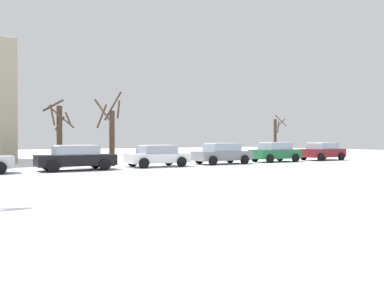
# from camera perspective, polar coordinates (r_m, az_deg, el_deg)

# --- Properties ---
(ground_plane) EXTENTS (120.00, 120.00, 0.00)m
(ground_plane) POSITION_cam_1_polar(r_m,az_deg,el_deg) (13.74, -22.71, -6.65)
(ground_plane) COLOR white
(road_surface) EXTENTS (80.00, 8.52, 0.00)m
(road_surface) POSITION_cam_1_polar(r_m,az_deg,el_deg) (16.95, -24.50, -5.28)
(road_surface) COLOR silver
(road_surface) RESTS_ON ground
(parked_car_black) EXTENTS (4.33, 2.12, 1.43)m
(parked_car_black) POSITION_cam_1_polar(r_m,az_deg,el_deg) (22.76, -16.85, -1.91)
(parked_car_black) COLOR black
(parked_car_black) RESTS_ON ground
(parked_car_white) EXTENTS (4.05, 2.09, 1.40)m
(parked_car_white) POSITION_cam_1_polar(r_m,az_deg,el_deg) (24.76, -5.21, -1.73)
(parked_car_white) COLOR white
(parked_car_white) RESTS_ON ground
(parked_car_gray) EXTENTS (4.24, 2.06, 1.50)m
(parked_car_gray) POSITION_cam_1_polar(r_m,az_deg,el_deg) (27.54, 4.47, -1.40)
(parked_car_gray) COLOR slate
(parked_car_gray) RESTS_ON ground
(parked_car_green) EXTENTS (4.13, 2.04, 1.55)m
(parked_car_green) POSITION_cam_1_polar(r_m,az_deg,el_deg) (30.93, 12.24, -1.15)
(parked_car_green) COLOR #1E6038
(parked_car_green) RESTS_ON ground
(parked_car_maroon) EXTENTS (3.95, 2.16, 1.50)m
(parked_car_maroon) POSITION_cam_1_polar(r_m,az_deg,el_deg) (34.58, 18.77, -1.02)
(parked_car_maroon) COLOR maroon
(parked_car_maroon) RESTS_ON ground
(tree_far_left) EXTENTS (1.72, 1.79, 4.38)m
(tree_far_left) POSITION_cam_1_polar(r_m,az_deg,el_deg) (25.42, -19.11, 1.57)
(tree_far_left) COLOR #423326
(tree_far_left) RESTS_ON ground
(tree_far_right) EXTENTS (1.88, 2.14, 4.99)m
(tree_far_right) POSITION_cam_1_polar(r_m,az_deg,el_deg) (25.80, -11.91, 1.61)
(tree_far_right) COLOR #423326
(tree_far_right) RESTS_ON ground
(tree_far_mid) EXTENTS (1.42, 1.32, 3.95)m
(tree_far_mid) POSITION_cam_1_polar(r_m,az_deg,el_deg) (35.46, 12.28, 0.92)
(tree_far_mid) COLOR #423326
(tree_far_mid) RESTS_ON ground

